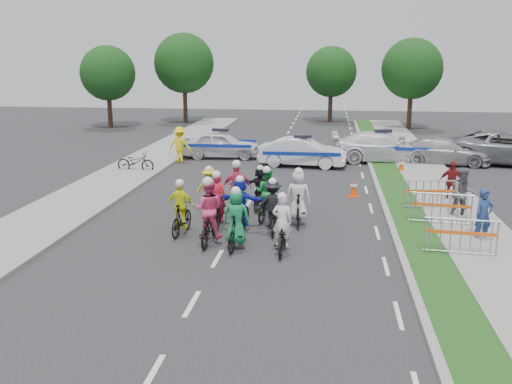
# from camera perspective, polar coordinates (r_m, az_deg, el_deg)

# --- Properties ---
(ground) EXTENTS (90.00, 90.00, 0.00)m
(ground) POSITION_cam_1_polar(r_m,az_deg,el_deg) (16.00, -3.88, -6.67)
(ground) COLOR #28282B
(ground) RESTS_ON ground
(curb_right) EXTENTS (0.20, 60.00, 0.12)m
(curb_right) POSITION_cam_1_polar(r_m,az_deg,el_deg) (20.57, 13.00, -2.22)
(curb_right) COLOR gray
(curb_right) RESTS_ON ground
(grass_strip) EXTENTS (1.20, 60.00, 0.11)m
(grass_strip) POSITION_cam_1_polar(r_m,az_deg,el_deg) (20.65, 14.93, -2.28)
(grass_strip) COLOR #224215
(grass_strip) RESTS_ON ground
(sidewalk_right) EXTENTS (2.40, 60.00, 0.13)m
(sidewalk_right) POSITION_cam_1_polar(r_m,az_deg,el_deg) (20.97, 19.81, -2.37)
(sidewalk_right) COLOR gray
(sidewalk_right) RESTS_ON ground
(sidewalk_left) EXTENTS (3.00, 60.00, 0.13)m
(sidewalk_left) POSITION_cam_1_polar(r_m,az_deg,el_deg) (22.55, -17.77, -1.13)
(sidewalk_left) COLOR gray
(sidewalk_left) RESTS_ON ground
(rider_0) EXTENTS (0.62, 1.77, 1.80)m
(rider_0) POSITION_cam_1_polar(r_m,az_deg,el_deg) (16.27, 2.62, -4.08)
(rider_0) COLOR black
(rider_0) RESTS_ON ground
(rider_1) EXTENTS (0.84, 1.83, 1.88)m
(rider_1) POSITION_cam_1_polar(r_m,az_deg,el_deg) (16.57, -1.97, -3.26)
(rider_1) COLOR black
(rider_1) RESTS_ON ground
(rider_2) EXTENTS (0.87, 2.03, 2.05)m
(rider_2) POSITION_cam_1_polar(r_m,az_deg,el_deg) (17.11, -4.73, -2.67)
(rider_2) COLOR black
(rider_2) RESTS_ON ground
(rider_3) EXTENTS (0.94, 1.75, 1.80)m
(rider_3) POSITION_cam_1_polar(r_m,az_deg,el_deg) (18.03, -7.48, -2.10)
(rider_3) COLOR black
(rider_3) RESTS_ON ground
(rider_4) EXTENTS (1.04, 1.81, 1.80)m
(rider_4) POSITION_cam_1_polar(r_m,az_deg,el_deg) (18.08, 1.67, -1.93)
(rider_4) COLOR black
(rider_4) RESTS_ON ground
(rider_5) EXTENTS (1.50, 1.79, 1.82)m
(rider_5) POSITION_cam_1_polar(r_m,az_deg,el_deg) (18.30, -1.57, -1.51)
(rider_5) COLOR black
(rider_5) RESTS_ON ground
(rider_6) EXTENTS (0.84, 1.93, 1.91)m
(rider_6) POSITION_cam_1_polar(r_m,az_deg,el_deg) (18.72, -3.88, -1.64)
(rider_6) COLOR black
(rider_6) RESTS_ON ground
(rider_7) EXTENTS (0.86, 1.89, 1.96)m
(rider_7) POSITION_cam_1_polar(r_m,az_deg,el_deg) (18.94, 4.23, -1.06)
(rider_7) COLOR black
(rider_7) RESTS_ON ground
(rider_8) EXTENTS (0.99, 1.93, 1.88)m
(rider_8) POSITION_cam_1_polar(r_m,az_deg,el_deg) (19.54, 1.09, -0.75)
(rider_8) COLOR black
(rider_8) RESTS_ON ground
(rider_9) EXTENTS (1.08, 1.99, 2.02)m
(rider_9) POSITION_cam_1_polar(r_m,az_deg,el_deg) (19.92, -1.90, -0.27)
(rider_9) COLOR black
(rider_9) RESTS_ON ground
(rider_10) EXTENTS (0.97, 1.70, 1.71)m
(rider_10) POSITION_cam_1_polar(r_m,az_deg,el_deg) (20.54, -4.65, -0.17)
(rider_10) COLOR black
(rider_10) RESTS_ON ground
(rider_11) EXTENTS (1.38, 1.64, 1.67)m
(rider_11) POSITION_cam_1_polar(r_m,az_deg,el_deg) (20.78, 0.44, 0.15)
(rider_11) COLOR black
(rider_11) RESTS_ON ground
(police_car_0) EXTENTS (4.41, 1.99, 1.47)m
(police_car_0) POSITION_cam_1_polar(r_m,az_deg,el_deg) (31.54, -3.54, 4.76)
(police_car_0) COLOR white
(police_car_0) RESTS_ON ground
(police_car_1) EXTENTS (4.54, 1.98, 1.45)m
(police_car_1) POSITION_cam_1_polar(r_m,az_deg,el_deg) (29.09, 4.66, 3.99)
(police_car_1) COLOR white
(police_car_1) RESTS_ON ground
(police_car_2) EXTENTS (5.50, 2.44, 1.57)m
(police_car_2) POSITION_cam_1_polar(r_m,az_deg,el_deg) (30.99, 12.53, 4.40)
(police_car_2) COLOR white
(police_car_2) RESTS_ON ground
(civilian_sedan) EXTENTS (4.85, 2.53, 1.34)m
(civilian_sedan) POSITION_cam_1_polar(r_m,az_deg,el_deg) (31.16, 18.28, 3.88)
(civilian_sedan) COLOR #A1A1A5
(civilian_sedan) RESTS_ON ground
(civilian_suv) EXTENTS (6.69, 4.13, 1.73)m
(civilian_suv) POSITION_cam_1_polar(r_m,az_deg,el_deg) (32.29, 24.03, 4.05)
(civilian_suv) COLOR slate
(civilian_suv) RESTS_ON ground
(spectator_0) EXTENTS (0.70, 0.58, 1.64)m
(spectator_0) POSITION_cam_1_polar(r_m,az_deg,el_deg) (18.46, 21.81, -2.20)
(spectator_0) COLOR navy
(spectator_0) RESTS_ON ground
(spectator_1) EXTENTS (0.96, 0.78, 1.82)m
(spectator_1) POSITION_cam_1_polar(r_m,az_deg,el_deg) (20.64, 20.04, -0.20)
(spectator_1) COLOR #5C5D61
(spectator_1) RESTS_ON ground
(spectator_2) EXTENTS (0.94, 0.42, 1.59)m
(spectator_2) POSITION_cam_1_polar(r_m,az_deg,el_deg) (23.12, 18.96, 0.99)
(spectator_2) COLOR maroon
(spectator_2) RESTS_ON ground
(marshal_hiviz) EXTENTS (1.29, 0.85, 1.88)m
(marshal_hiviz) POSITION_cam_1_polar(r_m,az_deg,el_deg) (30.40, -7.62, 4.72)
(marshal_hiviz) COLOR yellow
(marshal_hiviz) RESTS_ON ground
(barrier_0) EXTENTS (2.04, 0.70, 1.12)m
(barrier_0) POSITION_cam_1_polar(r_m,az_deg,el_deg) (16.87, 19.78, -4.37)
(barrier_0) COLOR #A5A8AD
(barrier_0) RESTS_ON ground
(barrier_1) EXTENTS (2.05, 0.77, 1.12)m
(barrier_1) POSITION_cam_1_polar(r_m,az_deg,el_deg) (19.71, 17.98, -1.71)
(barrier_1) COLOR #A5A8AD
(barrier_1) RESTS_ON ground
(barrier_2) EXTENTS (2.05, 0.76, 1.12)m
(barrier_2) POSITION_cam_1_polar(r_m,az_deg,el_deg) (21.65, 17.03, -0.31)
(barrier_2) COLOR #A5A8AD
(barrier_2) RESTS_ON ground
(cone_0) EXTENTS (0.40, 0.40, 0.70)m
(cone_0) POSITION_cam_1_polar(r_m,az_deg,el_deg) (23.10, 9.75, 0.37)
(cone_0) COLOR #F24C0C
(cone_0) RESTS_ON ground
(cone_1) EXTENTS (0.40, 0.40, 0.70)m
(cone_1) POSITION_cam_1_polar(r_m,az_deg,el_deg) (28.39, 14.34, 2.58)
(cone_1) COLOR #F24C0C
(cone_1) RESTS_ON ground
(parked_bike) EXTENTS (1.89, 0.75, 0.97)m
(parked_bike) POSITION_cam_1_polar(r_m,az_deg,el_deg) (28.28, -11.95, 2.97)
(parked_bike) COLOR black
(parked_bike) RESTS_ON ground
(tree_0) EXTENTS (4.20, 4.20, 6.30)m
(tree_0) POSITION_cam_1_polar(r_m,az_deg,el_deg) (45.99, -14.61, 11.41)
(tree_0) COLOR #382619
(tree_0) RESTS_ON ground
(tree_1) EXTENTS (4.55, 4.55, 6.82)m
(tree_1) POSITION_cam_1_polar(r_m,az_deg,el_deg) (45.13, 15.35, 11.79)
(tree_1) COLOR #382619
(tree_1) RESTS_ON ground
(tree_3) EXTENTS (4.90, 4.90, 7.35)m
(tree_3) POSITION_cam_1_polar(r_m,az_deg,el_deg) (48.24, -7.20, 12.65)
(tree_3) COLOR #382619
(tree_3) RESTS_ON ground
(tree_4) EXTENTS (4.20, 4.20, 6.30)m
(tree_4) POSITION_cam_1_polar(r_m,az_deg,el_deg) (48.74, 7.53, 11.82)
(tree_4) COLOR #382619
(tree_4) RESTS_ON ground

